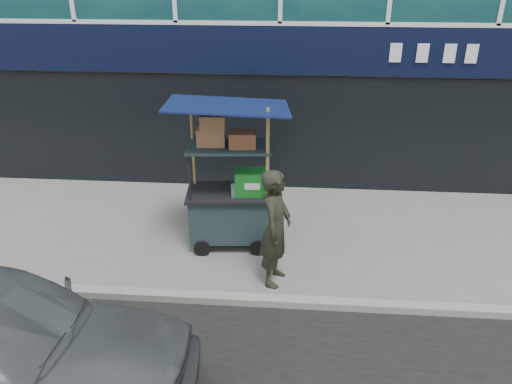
{
  "coord_description": "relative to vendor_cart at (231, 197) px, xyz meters",
  "views": [
    {
      "loc": [
        0.32,
        -6.01,
        4.54
      ],
      "look_at": [
        -0.25,
        1.2,
        1.12
      ],
      "focal_mm": 35.0,
      "sensor_mm": 36.0,
      "label": 1
    }
  ],
  "objects": [
    {
      "name": "vendor_man",
      "position": [
        0.79,
        -1.06,
        0.02
      ],
      "size": [
        0.58,
        0.75,
        1.85
      ],
      "primitive_type": "imported",
      "rotation": [
        0.0,
        0.0,
        1.35
      ],
      "color": "black",
      "rests_on": "ground"
    },
    {
      "name": "curb",
      "position": [
        0.69,
        -1.66,
        -0.84
      ],
      "size": [
        80.0,
        0.18,
        0.12
      ],
      "primitive_type": "cube",
      "color": "gray",
      "rests_on": "ground"
    },
    {
      "name": "ground",
      "position": [
        0.69,
        -1.46,
        -0.9
      ],
      "size": [
        80.0,
        80.0,
        0.0
      ],
      "primitive_type": "plane",
      "color": "slate",
      "rests_on": "ground"
    },
    {
      "name": "vendor_cart",
      "position": [
        0.0,
        0.0,
        0.0
      ],
      "size": [
        2.01,
        1.5,
        2.57
      ],
      "rotation": [
        0.0,
        0.0,
        0.09
      ],
      "color": "#1B292E",
      "rests_on": "ground"
    }
  ]
}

